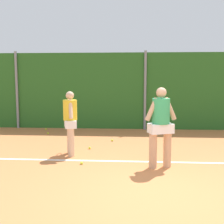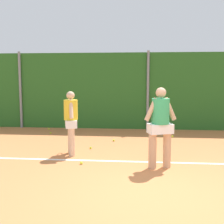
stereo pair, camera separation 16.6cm
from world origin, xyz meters
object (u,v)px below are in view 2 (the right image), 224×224
object	(u,v)px
tennis_ball_1	(172,136)
tennis_ball_7	(49,129)
tennis_ball_4	(114,140)
tennis_ball_6	(51,133)
player_midcourt	(71,119)
tennis_ball_3	(91,148)
player_foreground_near	(160,123)
tennis_ball_5	(169,133)
tennis_ball_0	(81,163)

from	to	relation	value
tennis_ball_1	tennis_ball_7	bearing A→B (deg)	167.32
tennis_ball_4	tennis_ball_6	world-z (taller)	same
player_midcourt	tennis_ball_7	world-z (taller)	player_midcourt
tennis_ball_6	player_midcourt	bearing A→B (deg)	-62.49
tennis_ball_3	tennis_ball_4	size ratio (longest dim) A/B	1.00
tennis_ball_1	tennis_ball_6	bearing A→B (deg)	176.87
player_foreground_near	player_midcourt	bearing A→B (deg)	-42.52
player_midcourt	tennis_ball_3	distance (m)	1.16
tennis_ball_5	tennis_ball_4	bearing A→B (deg)	-143.39
player_foreground_near	tennis_ball_1	world-z (taller)	player_foreground_near
player_midcourt	tennis_ball_3	size ratio (longest dim) A/B	25.08
tennis_ball_4	tennis_ball_3	bearing A→B (deg)	-119.07
tennis_ball_0	tennis_ball_5	size ratio (longest dim) A/B	1.00
player_midcourt	tennis_ball_0	distance (m)	1.30
tennis_ball_5	tennis_ball_6	size ratio (longest dim) A/B	1.00
tennis_ball_0	tennis_ball_6	distance (m)	3.91
tennis_ball_4	tennis_ball_6	xyz separation A→B (m)	(-2.35, 1.00, 0.00)
player_foreground_near	tennis_ball_5	world-z (taller)	player_foreground_near
tennis_ball_7	player_foreground_near	bearing A→B (deg)	-48.15
tennis_ball_7	player_midcourt	bearing A→B (deg)	-63.86
tennis_ball_0	tennis_ball_5	distance (m)	4.53
tennis_ball_0	tennis_ball_4	distance (m)	2.53
player_foreground_near	tennis_ball_5	xyz separation A→B (m)	(0.60, 3.94, -0.98)
player_foreground_near	tennis_ball_5	distance (m)	4.10
tennis_ball_1	tennis_ball_3	distance (m)	3.06
tennis_ball_0	tennis_ball_4	size ratio (longest dim) A/B	1.00
player_midcourt	tennis_ball_5	size ratio (longest dim) A/B	25.08
player_foreground_near	player_midcourt	xyz separation A→B (m)	(-2.22, 0.93, -0.08)
tennis_ball_1	tennis_ball_4	xyz separation A→B (m)	(-1.91, -0.77, 0.00)
player_midcourt	tennis_ball_7	distance (m)	3.92
tennis_ball_4	tennis_ball_6	bearing A→B (deg)	156.86
tennis_ball_1	tennis_ball_7	distance (m)	4.68
tennis_ball_0	tennis_ball_7	xyz separation A→B (m)	(-2.11, 4.27, 0.00)
player_midcourt	tennis_ball_7	size ratio (longest dim) A/B	25.08
tennis_ball_3	tennis_ball_6	distance (m)	2.69
player_foreground_near	tennis_ball_7	bearing A→B (deg)	-67.94
player_foreground_near	tennis_ball_7	xyz separation A→B (m)	(-3.91, 4.36, -0.98)
player_midcourt	tennis_ball_4	distance (m)	2.10
player_foreground_near	tennis_ball_6	world-z (taller)	player_foreground_near
tennis_ball_0	tennis_ball_7	world-z (taller)	same
tennis_ball_3	tennis_ball_4	bearing A→B (deg)	60.93
tennis_ball_0	tennis_ball_1	bearing A→B (deg)	52.82
player_midcourt	tennis_ball_4	size ratio (longest dim) A/B	25.08
player_midcourt	tennis_ball_1	distance (m)	3.86
player_midcourt	tennis_ball_4	xyz separation A→B (m)	(0.97, 1.63, -0.89)
tennis_ball_1	tennis_ball_3	xyz separation A→B (m)	(-2.48, -1.79, 0.00)
player_foreground_near	tennis_ball_7	size ratio (longest dim) A/B	27.22
tennis_ball_5	tennis_ball_7	distance (m)	4.52
tennis_ball_0	tennis_ball_4	xyz separation A→B (m)	(0.55, 2.47, 0.00)
tennis_ball_1	tennis_ball_6	xyz separation A→B (m)	(-4.26, 0.23, 0.00)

